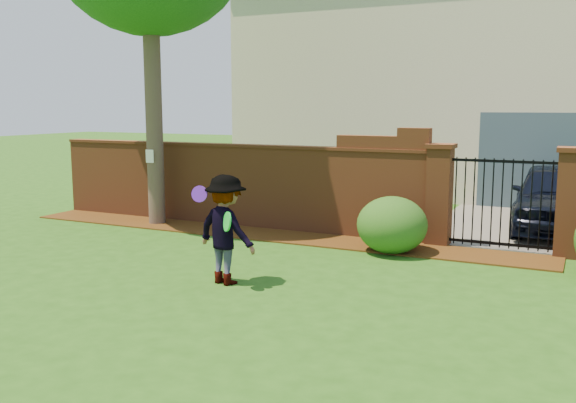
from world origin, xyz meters
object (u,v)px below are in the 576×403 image
at_px(car, 555,198).
at_px(man, 224,230).
at_px(frisbee_purple, 200,194).
at_px(frisbee_green, 227,222).

bearing_deg(car, man, -126.50).
xyz_separation_m(car, frisbee_purple, (-4.43, -6.33, 0.63)).
bearing_deg(car, frisbee_green, -124.07).
height_order(car, man, man).
bearing_deg(frisbee_green, man, 129.24).
bearing_deg(man, car, -109.30).
xyz_separation_m(frisbee_purple, frisbee_green, (0.52, -0.12, -0.34)).
distance_m(frisbee_purple, frisbee_green, 0.64).
height_order(car, frisbee_green, car).
height_order(frisbee_purple, frisbee_green, frisbee_purple).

